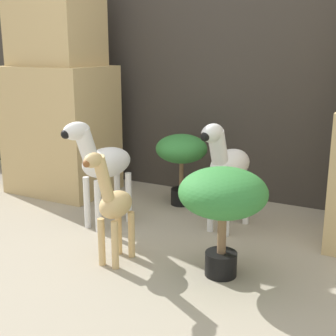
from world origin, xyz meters
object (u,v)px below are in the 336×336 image
Objects in this scene: potted_palm_front at (181,153)px; potted_palm_back at (223,198)px; zebra_left at (102,162)px; zebra_right at (227,164)px; giraffe_figurine at (113,204)px.

potted_palm_front is 0.93× the size of potted_palm_back.
potted_palm_front is at bearing 126.84° from potted_palm_back.
zebra_left is 0.63m from potted_palm_front.
zebra_left reaches higher than potted_palm_back.
zebra_right is 0.59m from potted_palm_back.
zebra_left is 1.10× the size of giraffe_figurine.
zebra_right reaches higher than giraffe_figurine.
potted_palm_back is (0.19, -0.55, -0.01)m from zebra_right.
zebra_left is at bearing 163.63° from potted_palm_back.
zebra_right reaches higher than potted_palm_front.
potted_palm_front is (-0.10, 0.97, 0.05)m from giraffe_figurine.
zebra_right is at bearing 109.27° from potted_palm_back.
giraffe_figurine reaches higher than potted_palm_back.
potted_palm_back is at bearing -53.16° from potted_palm_front.
zebra_left is at bearing -112.14° from potted_palm_front.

